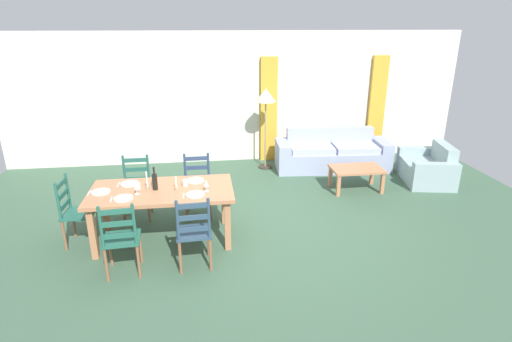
# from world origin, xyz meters

# --- Properties ---
(ground_plane) EXTENTS (9.60, 9.60, 0.02)m
(ground_plane) POSITION_xyz_m (0.00, 0.00, -0.01)
(ground_plane) COLOR #3C5A44
(wall_far) EXTENTS (9.60, 0.16, 2.70)m
(wall_far) POSITION_xyz_m (0.00, 3.30, 1.35)
(wall_far) COLOR beige
(wall_far) RESTS_ON ground_plane
(curtain_panel_left) EXTENTS (0.35, 0.08, 2.20)m
(curtain_panel_left) POSITION_xyz_m (0.65, 3.16, 1.10)
(curtain_panel_left) COLOR gold
(curtain_panel_left) RESTS_ON ground_plane
(curtain_panel_right) EXTENTS (0.35, 0.08, 2.20)m
(curtain_panel_right) POSITION_xyz_m (3.05, 3.16, 1.10)
(curtain_panel_right) COLOR gold
(curtain_panel_right) RESTS_ON ground_plane
(dining_table) EXTENTS (1.90, 0.96, 0.75)m
(dining_table) POSITION_xyz_m (-1.34, -0.11, 0.66)
(dining_table) COLOR #B5754F
(dining_table) RESTS_ON ground_plane
(dining_chair_near_left) EXTENTS (0.45, 0.43, 0.96)m
(dining_chair_near_left) POSITION_xyz_m (-1.76, -0.90, 0.48)
(dining_chair_near_left) COLOR #235C4B
(dining_chair_near_left) RESTS_ON ground_plane
(dining_chair_near_right) EXTENTS (0.44, 0.42, 0.96)m
(dining_chair_near_right) POSITION_xyz_m (-0.92, -0.86, 0.48)
(dining_chair_near_right) COLOR #2D455C
(dining_chair_near_right) RESTS_ON ground_plane
(dining_chair_far_left) EXTENTS (0.42, 0.40, 0.96)m
(dining_chair_far_left) POSITION_xyz_m (-1.80, 0.68, 0.48)
(dining_chair_far_left) COLOR #24584C
(dining_chair_far_left) RESTS_ON ground_plane
(dining_chair_far_right) EXTENTS (0.42, 0.40, 0.96)m
(dining_chair_far_right) POSITION_xyz_m (-0.88, 0.64, 0.48)
(dining_chair_far_right) COLOR navy
(dining_chair_far_right) RESTS_ON ground_plane
(dining_chair_head_west) EXTENTS (0.42, 0.44, 0.96)m
(dining_chair_head_west) POSITION_xyz_m (-2.50, -0.07, 0.48)
(dining_chair_head_west) COLOR #235D4E
(dining_chair_head_west) RESTS_ON ground_plane
(dinner_plate_near_left) EXTENTS (0.24, 0.24, 0.02)m
(dinner_plate_near_left) POSITION_xyz_m (-1.79, -0.36, 0.76)
(dinner_plate_near_left) COLOR white
(dinner_plate_near_left) RESTS_ON dining_table
(fork_near_left) EXTENTS (0.03, 0.17, 0.01)m
(fork_near_left) POSITION_xyz_m (-1.94, -0.36, 0.75)
(fork_near_left) COLOR silver
(fork_near_left) RESTS_ON dining_table
(dinner_plate_near_right) EXTENTS (0.24, 0.24, 0.02)m
(dinner_plate_near_right) POSITION_xyz_m (-0.89, -0.36, 0.76)
(dinner_plate_near_right) COLOR white
(dinner_plate_near_right) RESTS_ON dining_table
(fork_near_right) EXTENTS (0.02, 0.17, 0.01)m
(fork_near_right) POSITION_xyz_m (-1.04, -0.36, 0.75)
(fork_near_right) COLOR silver
(fork_near_right) RESTS_ON dining_table
(dinner_plate_far_left) EXTENTS (0.24, 0.24, 0.02)m
(dinner_plate_far_left) POSITION_xyz_m (-1.79, 0.14, 0.76)
(dinner_plate_far_left) COLOR white
(dinner_plate_far_left) RESTS_ON dining_table
(fork_far_left) EXTENTS (0.03, 0.17, 0.01)m
(fork_far_left) POSITION_xyz_m (-1.94, 0.14, 0.75)
(fork_far_left) COLOR silver
(fork_far_left) RESTS_ON dining_table
(dinner_plate_far_right) EXTENTS (0.24, 0.24, 0.02)m
(dinner_plate_far_right) POSITION_xyz_m (-0.89, 0.14, 0.76)
(dinner_plate_far_right) COLOR white
(dinner_plate_far_right) RESTS_ON dining_table
(fork_far_right) EXTENTS (0.02, 0.17, 0.01)m
(fork_far_right) POSITION_xyz_m (-1.04, 0.14, 0.75)
(fork_far_right) COLOR silver
(fork_far_right) RESTS_ON dining_table
(dinner_plate_head_west) EXTENTS (0.24, 0.24, 0.02)m
(dinner_plate_head_west) POSITION_xyz_m (-2.12, -0.11, 0.76)
(dinner_plate_head_west) COLOR white
(dinner_plate_head_west) RESTS_ON dining_table
(fork_head_west) EXTENTS (0.02, 0.17, 0.01)m
(fork_head_west) POSITION_xyz_m (-2.27, -0.11, 0.75)
(fork_head_west) COLOR silver
(fork_head_west) RESTS_ON dining_table
(wine_bottle) EXTENTS (0.07, 0.07, 0.32)m
(wine_bottle) POSITION_xyz_m (-1.42, -0.10, 0.87)
(wine_bottle) COLOR black
(wine_bottle) RESTS_ON dining_table
(wine_glass_near_left) EXTENTS (0.06, 0.06, 0.16)m
(wine_glass_near_left) POSITION_xyz_m (-1.64, -0.23, 0.86)
(wine_glass_near_left) COLOR white
(wine_glass_near_left) RESTS_ON dining_table
(wine_glass_near_right) EXTENTS (0.06, 0.06, 0.16)m
(wine_glass_near_right) POSITION_xyz_m (-0.74, -0.26, 0.86)
(wine_glass_near_right) COLOR white
(wine_glass_near_right) RESTS_ON dining_table
(coffee_cup_primary) EXTENTS (0.07, 0.07, 0.09)m
(coffee_cup_primary) POSITION_xyz_m (-1.03, -0.03, 0.80)
(coffee_cup_primary) COLOR beige
(coffee_cup_primary) RESTS_ON dining_table
(coffee_cup_secondary) EXTENTS (0.07, 0.07, 0.09)m
(coffee_cup_secondary) POSITION_xyz_m (-1.66, -0.05, 0.80)
(coffee_cup_secondary) COLOR beige
(coffee_cup_secondary) RESTS_ON dining_table
(candle_tall) EXTENTS (0.05, 0.05, 0.25)m
(candle_tall) POSITION_xyz_m (-1.52, -0.09, 0.82)
(candle_tall) COLOR #998C66
(candle_tall) RESTS_ON dining_table
(candle_short) EXTENTS (0.05, 0.05, 0.19)m
(candle_short) POSITION_xyz_m (-1.14, -0.15, 0.80)
(candle_short) COLOR #998C66
(candle_short) RESTS_ON dining_table
(couch) EXTENTS (2.33, 0.95, 0.80)m
(couch) POSITION_xyz_m (1.85, 2.46, 0.29)
(couch) COLOR #98A0C0
(couch) RESTS_ON ground_plane
(coffee_table) EXTENTS (0.90, 0.56, 0.42)m
(coffee_table) POSITION_xyz_m (1.93, 1.24, 0.36)
(coffee_table) COLOR #B5754F
(coffee_table) RESTS_ON ground_plane
(armchair_upholstered) EXTENTS (1.01, 1.29, 0.72)m
(armchair_upholstered) POSITION_xyz_m (3.46, 1.48, 0.25)
(armchair_upholstered) COLOR #92AAAE
(armchair_upholstered) RESTS_ON ground_plane
(standing_lamp) EXTENTS (0.40, 0.40, 1.64)m
(standing_lamp) POSITION_xyz_m (0.50, 2.64, 1.41)
(standing_lamp) COLOR #332D28
(standing_lamp) RESTS_ON ground_plane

